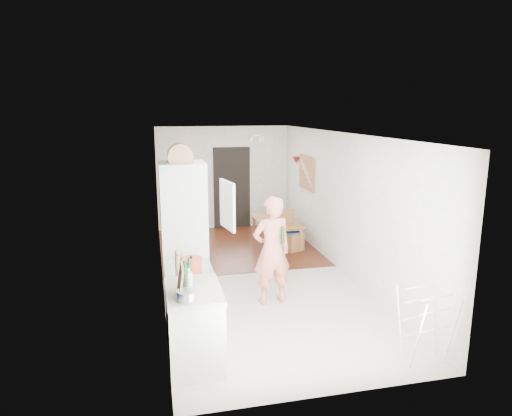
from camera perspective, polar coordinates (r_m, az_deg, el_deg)
name	(u,v)px	position (r m, az deg, el deg)	size (l,w,h in m)	color
room_shell	(255,208)	(7.78, -0.07, 0.04)	(3.20, 7.00, 2.50)	white
floor	(255,277)	(8.14, -0.07, -8.59)	(3.20, 7.00, 0.01)	beige
wood_floor_overlay	(236,246)	(9.86, -2.47, -4.81)	(3.20, 3.30, 0.01)	#562514
sage_wall_panel	(162,199)	(5.52, -11.63, 1.05)	(0.02, 3.00, 1.30)	gray
tile_splashback	(167,271)	(5.17, -11.08, -7.74)	(0.02, 1.90, 0.50)	black
doorway_recess	(232,188)	(11.22, -3.03, 2.51)	(0.90, 0.04, 2.00)	black
base_cabinet	(195,328)	(5.47, -7.68, -14.68)	(0.60, 0.90, 0.86)	white
worktop	(193,291)	(5.28, -7.82, -10.22)	(0.62, 0.92, 0.06)	beige
range_cooker	(189,301)	(6.15, -8.35, -11.46)	(0.60, 0.60, 0.88)	white
cooker_top	(188,268)	(5.98, -8.49, -7.42)	(0.60, 0.60, 0.04)	#BBBBBE
fridge_housing	(184,234)	(6.90, -8.97, -3.22)	(0.66, 0.66, 2.15)	white
fridge_door	(227,205)	(6.56, -3.60, 0.38)	(0.56, 0.04, 0.70)	white
fridge_interior	(204,202)	(6.81, -6.50, 0.77)	(0.02, 0.52, 0.66)	white
pinboard	(307,173)	(9.97, 6.39, 4.42)	(0.03, 0.90, 0.70)	tan
pinboard_frame	(306,173)	(9.96, 6.31, 4.42)	(0.01, 0.94, 0.74)	olive
wall_sconce	(296,160)	(10.54, 5.04, 5.97)	(0.18, 0.18, 0.16)	maroon
person	(272,241)	(6.83, 1.98, -4.11)	(0.71, 0.47, 1.95)	#ED7F6B
dining_table	(277,234)	(10.01, 2.69, -3.21)	(1.30, 0.72, 0.46)	olive
dining_chair	(293,231)	(9.50, 4.61, -2.88)	(0.36, 0.36, 0.84)	olive
stool	(275,261)	(8.35, 2.33, -6.60)	(0.31, 0.31, 0.40)	olive
grey_drape	(276,246)	(8.24, 2.56, -4.78)	(0.37, 0.37, 0.17)	gray
drying_rack	(426,326)	(5.78, 20.45, -13.70)	(0.46, 0.41, 0.89)	white
bread_bin	(180,156)	(6.61, -9.51, 6.45)	(0.37, 0.35, 0.20)	tan
red_casserole	(191,264)	(5.79, -8.11, -6.99)	(0.28, 0.28, 0.16)	red
steel_pan	(187,295)	(4.95, -8.59, -10.76)	(0.22, 0.22, 0.11)	#BBBBBE
held_bottle	(283,235)	(6.71, 3.36, -3.38)	(0.06, 0.06, 0.26)	#173C1A
bottle_a	(185,278)	(5.19, -8.83, -8.65)	(0.06, 0.06, 0.28)	#173C1A
bottle_b	(189,275)	(5.27, -8.34, -8.33)	(0.06, 0.06, 0.28)	#173C1A
bottle_c	(189,281)	(5.22, -8.36, -8.99)	(0.08, 0.08, 0.20)	silver
pepper_mill_front	(178,264)	(5.72, -9.76, -6.93)	(0.06, 0.06, 0.23)	tan
pepper_mill_back	(183,265)	(5.72, -9.08, -7.07)	(0.05, 0.05, 0.20)	tan
chopping_boards	(180,281)	(5.00, -9.44, -9.00)	(0.04, 0.26, 0.36)	tan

